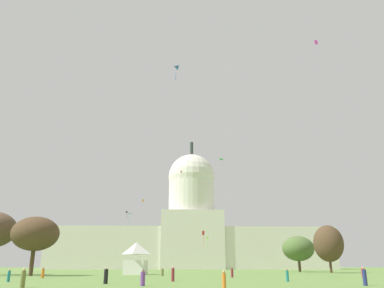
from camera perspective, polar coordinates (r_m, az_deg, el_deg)
The scene contains 28 objects.
capitol_building at distance 207.54m, azimuth -0.06°, elevation -12.89°, with size 143.75×27.59×67.72m.
event_tent at distance 85.80m, azimuth -8.25°, elevation -16.28°, with size 5.09×5.36×6.52m.
tree_west_far at distance 82.08m, azimuth -22.05°, elevation -12.14°, with size 12.66×12.44×10.91m.
tree_east_mid at distance 112.13m, azimuth 19.41°, elevation -13.63°, with size 9.65×9.95×12.17m.
tree_east_near at distance 127.32m, azimuth 15.34°, elevation -14.61°, with size 13.27×13.49×10.55m.
person_maroon_near_tent at distance 49.73m, azimuth -2.82°, elevation -18.59°, with size 0.46×0.46×1.78m.
person_black_mid_right at distance 44.15m, azimuth -12.54°, elevation -18.45°, with size 0.61×0.61×1.68m.
person_teal_back_right at distance 52.75m, azimuth -25.34°, elevation -17.13°, with size 0.42×0.42×1.45m.
person_red_lawn_far_right at distance 72.78m, azimuth 23.79°, elevation -16.89°, with size 0.54×0.54×1.66m.
person_orange_near_tree_west at distance 66.12m, azimuth -21.08°, elevation -17.33°, with size 0.55×0.55×1.56m.
person_orange_near_tree_east at distance 33.66m, azimuth 4.73°, elevation -19.35°, with size 0.36×0.36×1.48m.
person_olive_mid_left at distance 75.49m, azimuth -4.37°, elevation -18.29°, with size 0.61×0.61×1.46m.
person_purple_aisle_center at distance 39.02m, azimuth -7.25°, elevation -19.03°, with size 0.59×0.59×1.50m.
person_navy_lawn_far_left at distance 42.65m, azimuth 24.04°, elevation -17.45°, with size 0.53×0.53×1.69m.
person_teal_front_right at distance 50.53m, azimuth 13.84°, elevation -18.28°, with size 0.47×0.47×1.48m.
person_olive_deep_crowd at distance 38.48m, azimuth -23.57°, elevation -17.68°, with size 0.46×0.46×1.67m.
person_maroon_back_center at distance 66.34m, azimuth 5.92°, elevation -18.33°, with size 0.51×0.51×1.54m.
kite_yellow_low at distance 182.66m, azimuth -1.30°, elevation -14.68°, with size 0.64×1.74×2.80m.
kite_pink_high at distance 179.66m, azimuth -1.61°, elevation -4.21°, with size 1.01×0.57×3.68m.
kite_green_mid at distance 100.87m, azimuth 4.68°, elevation -2.44°, with size 1.53×1.97×0.16m.
kite_black_mid at distance 180.48m, azimuth -9.58°, elevation -9.95°, with size 0.98×0.61×3.27m.
kite_cyan_high at distance 182.83m, azimuth 1.55°, elevation -5.00°, with size 0.43×0.57×0.87m.
kite_orange_mid at distance 172.64m, azimuth -7.23°, elevation -8.23°, with size 0.73×0.93×1.19m.
kite_turquoise_low at distance 121.69m, azimuth -9.28°, elevation -10.37°, with size 1.50×1.74×3.48m.
kite_magenta_high at distance 103.90m, azimuth 17.78°, elevation 14.05°, with size 0.89×0.21×1.30m.
kite_blue_mid at distance 69.40m, azimuth -2.65°, elevation 11.01°, with size 0.98×1.45×2.45m.
kite_lime_low at distance 154.18m, azimuth 2.29°, elevation -13.63°, with size 0.85×0.83×4.11m.
kite_red_low at distance 133.15m, azimuth 1.68°, elevation -13.13°, with size 0.75×0.36×4.63m.
Camera 1 is at (-4.48, -27.95, 1.85)m, focal length 36.28 mm.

